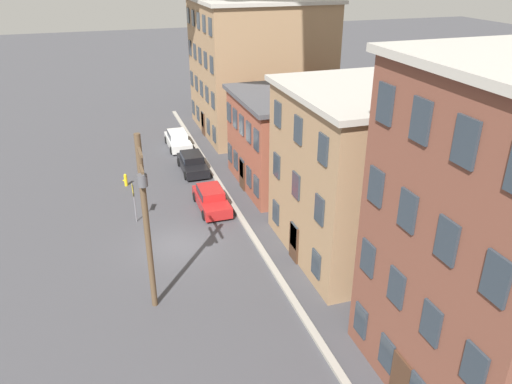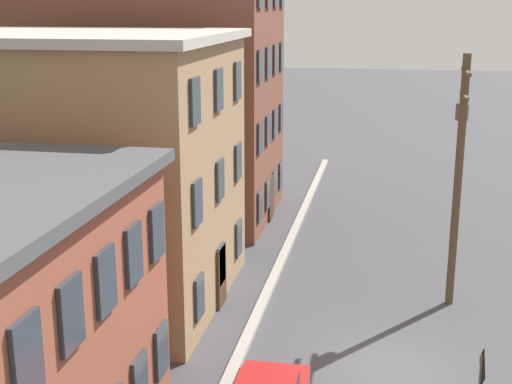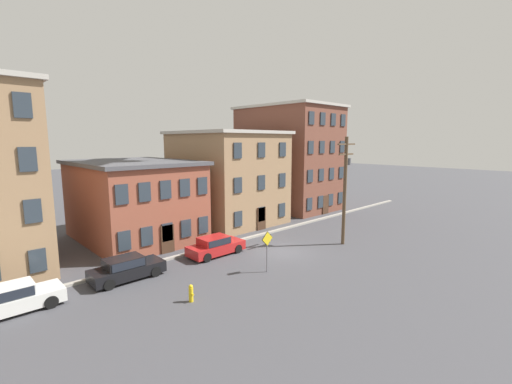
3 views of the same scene
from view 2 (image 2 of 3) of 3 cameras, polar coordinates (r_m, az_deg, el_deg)
ground_plane at (r=22.12m, az=10.58°, el=-13.67°), size 200.00×200.00×0.00m
kerb_strip at (r=22.47m, az=-1.24°, el=-12.69°), size 56.00×0.36×0.16m
apartment_far at (r=26.07m, az=-14.13°, el=1.81°), size 9.34×10.84×9.54m
apartment_annex at (r=35.80m, az=-8.27°, el=8.26°), size 8.73×12.29×12.86m
caution_sign at (r=18.06m, az=17.53°, el=-14.41°), size 0.99×0.08×2.76m
utility_pole at (r=25.45m, az=15.91°, el=1.86°), size 2.40×0.44×8.88m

